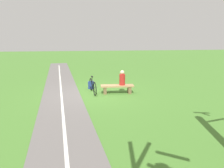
{
  "coord_description": "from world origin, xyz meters",
  "views": [
    {
      "loc": [
        0.59,
        9.78,
        2.76
      ],
      "look_at": [
        -0.6,
        2.42,
        1.03
      ],
      "focal_mm": 30.62,
      "sensor_mm": 36.0,
      "label": 1
    }
  ],
  "objects_px": {
    "bench": "(117,88)",
    "backpack": "(91,85)",
    "bicycle": "(93,86)",
    "person_seated": "(122,78)"
  },
  "relations": [
    {
      "from": "bench",
      "to": "bicycle",
      "type": "relative_size",
      "value": 1.0
    },
    {
      "from": "bench",
      "to": "person_seated",
      "type": "relative_size",
      "value": 2.25
    },
    {
      "from": "bench",
      "to": "backpack",
      "type": "relative_size",
      "value": 4.04
    },
    {
      "from": "person_seated",
      "to": "bicycle",
      "type": "xyz_separation_m",
      "value": [
        1.52,
        -0.32,
        -0.43
      ]
    },
    {
      "from": "bench",
      "to": "bicycle",
      "type": "distance_m",
      "value": 1.3
    },
    {
      "from": "backpack",
      "to": "bicycle",
      "type": "bearing_deg",
      "value": 92.59
    },
    {
      "from": "person_seated",
      "to": "backpack",
      "type": "bearing_deg",
      "value": -33.22
    },
    {
      "from": "bench",
      "to": "backpack",
      "type": "xyz_separation_m",
      "value": [
        1.3,
        -1.19,
        -0.1
      ]
    },
    {
      "from": "bicycle",
      "to": "backpack",
      "type": "bearing_deg",
      "value": 175.11
    },
    {
      "from": "bench",
      "to": "backpack",
      "type": "distance_m",
      "value": 1.77
    }
  ]
}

